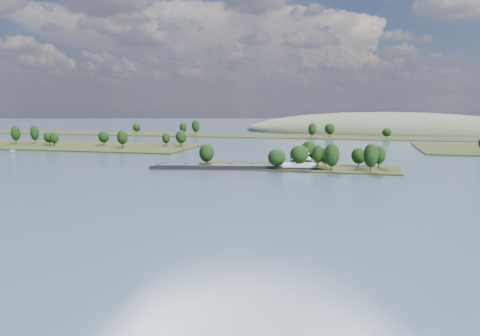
# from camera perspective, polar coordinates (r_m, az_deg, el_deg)

# --- Properties ---
(ground) EXTENTS (1800.00, 1800.00, 0.00)m
(ground) POSITION_cam_1_polar(r_m,az_deg,el_deg) (168.96, 3.57, -2.61)
(ground) COLOR #324457
(ground) RESTS_ON ground
(tree_island) EXTENTS (100.00, 30.51, 14.07)m
(tree_island) POSITION_cam_1_polar(r_m,az_deg,el_deg) (224.74, 7.67, 0.94)
(tree_island) COLOR black
(tree_island) RESTS_ON ground
(left_bank) EXTENTS (300.00, 80.00, 15.59)m
(left_bank) POSITION_cam_1_polar(r_m,az_deg,el_deg) (400.12, -26.18, 2.77)
(left_bank) COLOR black
(left_bank) RESTS_ON ground
(back_shoreline) EXTENTS (900.00, 60.00, 15.84)m
(back_shoreline) POSITION_cam_1_polar(r_m,az_deg,el_deg) (444.60, 11.39, 3.80)
(back_shoreline) COLOR black
(back_shoreline) RESTS_ON ground
(hill_west) EXTENTS (320.00, 160.00, 44.00)m
(hill_west) POSITION_cam_1_polar(r_m,az_deg,el_deg) (544.97, 17.38, 4.23)
(hill_west) COLOR #445339
(hill_west) RESTS_ON ground
(cargo_barge) EXTENTS (79.14, 24.27, 10.66)m
(cargo_barge) POSITION_cam_1_polar(r_m,az_deg,el_deg) (221.32, 0.64, 0.23)
(cargo_barge) COLOR black
(cargo_barge) RESTS_ON ground
(motorboat) EXTENTS (6.38, 5.97, 2.46)m
(motorboat) POSITION_cam_1_polar(r_m,az_deg,el_deg) (324.13, -25.97, 1.83)
(motorboat) COLOR silver
(motorboat) RESTS_ON ground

